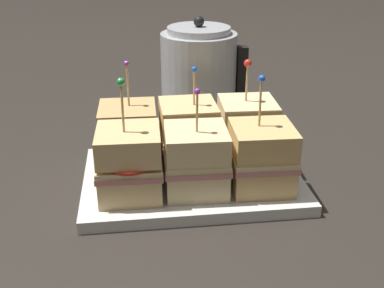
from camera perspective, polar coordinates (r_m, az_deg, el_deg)
name	(u,v)px	position (r m, az deg, el deg)	size (l,w,h in m)	color
ground_plane	(192,185)	(0.75, 0.00, -4.85)	(6.00, 6.00, 0.00)	#2D2823
serving_platter	(192,180)	(0.74, 0.00, -4.25)	(0.33, 0.23, 0.02)	silver
sandwich_front_left	(129,163)	(0.67, -7.42, -2.27)	(0.09, 0.09, 0.17)	#DBB77A
sandwich_front_center	(196,160)	(0.68, 0.50, -1.95)	(0.09, 0.09, 0.16)	beige
sandwich_front_right	(262,157)	(0.69, 8.24, -1.57)	(0.09, 0.09, 0.17)	tan
sandwich_back_left	(129,136)	(0.76, -7.52, 0.91)	(0.09, 0.09, 0.17)	tan
sandwich_back_center	(188,133)	(0.76, -0.42, 1.32)	(0.09, 0.09, 0.16)	#DBB77A
sandwich_back_right	(247,130)	(0.78, 6.52, 1.65)	(0.09, 0.09, 0.16)	beige
kettle_steel	(199,78)	(0.94, 0.84, 7.83)	(0.17, 0.14, 0.21)	#B7BABF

